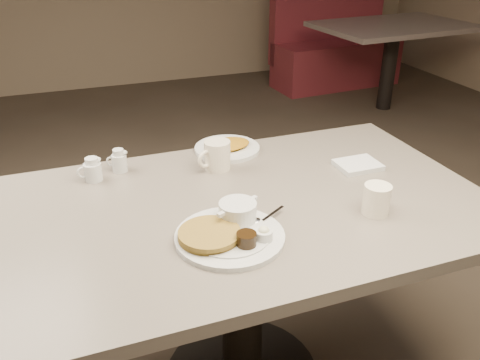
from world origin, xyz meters
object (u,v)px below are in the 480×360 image
object	(u,v)px
coffee_mug_near	(377,199)
booth_back_right	(339,46)
creamer_right	(119,161)
main_plate	(229,230)
coffee_mug_far	(217,155)
hash_plate	(227,147)
diner_table	(242,250)
creamer_left	(92,170)

from	to	relation	value
coffee_mug_near	booth_back_right	size ratio (longest dim) A/B	0.07
coffee_mug_near	booth_back_right	world-z (taller)	booth_back_right
booth_back_right	coffee_mug_near	bearing A→B (deg)	-119.23
creamer_right	booth_back_right	distance (m)	3.84
main_plate	booth_back_right	size ratio (longest dim) A/B	0.24
main_plate	creamer_right	distance (m)	0.55
coffee_mug_far	hash_plate	xyz separation A→B (m)	(0.08, 0.13, -0.04)
creamer_right	hash_plate	xyz separation A→B (m)	(0.40, 0.04, -0.02)
main_plate	booth_back_right	xyz separation A→B (m)	(2.33, 3.35, -0.36)
diner_table	coffee_mug_near	distance (m)	0.45
booth_back_right	main_plate	bearing A→B (deg)	-124.85
creamer_right	booth_back_right	size ratio (longest dim) A/B	0.05
diner_table	booth_back_right	distance (m)	3.90
creamer_left	hash_plate	distance (m)	0.50
diner_table	creamer_left	size ratio (longest dim) A/B	17.26
creamer_left	booth_back_right	xyz separation A→B (m)	(2.64, 2.88, -0.38)
coffee_mug_near	booth_back_right	xyz separation A→B (m)	(1.89, 3.38, -0.39)
coffee_mug_near	creamer_left	size ratio (longest dim) A/B	1.37
hash_plate	booth_back_right	distance (m)	3.55
coffee_mug_near	coffee_mug_far	xyz separation A→B (m)	(-0.34, 0.44, 0.00)
main_plate	diner_table	bearing A→B (deg)	58.30
booth_back_right	creamer_left	bearing A→B (deg)	-132.50
coffee_mug_near	creamer_right	bearing A→B (deg)	140.87
diner_table	hash_plate	world-z (taller)	hash_plate
main_plate	coffee_mug_far	bearing A→B (deg)	76.56
main_plate	coffee_mug_near	bearing A→B (deg)	-3.59
main_plate	creamer_left	distance (m)	0.56
booth_back_right	coffee_mug_far	bearing A→B (deg)	-127.24
creamer_left	hash_plate	bearing A→B (deg)	9.03
coffee_mug_far	creamer_left	xyz separation A→B (m)	(-0.41, 0.06, -0.01)
diner_table	coffee_mug_near	bearing A→B (deg)	-28.05
coffee_mug_near	creamer_left	world-z (taller)	coffee_mug_near
main_plate	coffee_mug_near	world-z (taller)	coffee_mug_near
creamer_right	hash_plate	size ratio (longest dim) A/B	0.29
diner_table	booth_back_right	bearing A→B (deg)	55.01
creamer_left	creamer_right	bearing A→B (deg)	23.72
creamer_right	booth_back_right	xyz separation A→B (m)	(2.55, 2.84, -0.38)
diner_table	creamer_right	distance (m)	0.51
coffee_mug_far	main_plate	bearing A→B (deg)	-103.44
coffee_mug_far	creamer_right	distance (m)	0.33
creamer_left	coffee_mug_far	bearing A→B (deg)	-7.96
main_plate	creamer_right	xyz separation A→B (m)	(-0.22, 0.51, 0.01)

